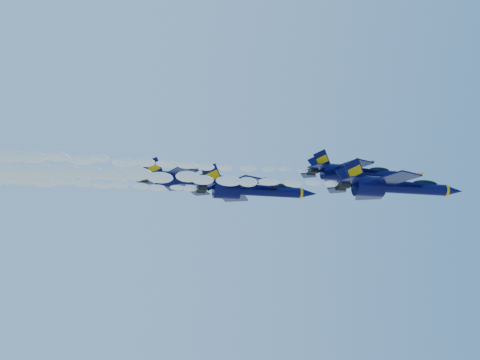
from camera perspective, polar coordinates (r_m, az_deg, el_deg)
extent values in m
cylinder|color=#060633|center=(85.44, 16.13, -0.79)|extent=(9.40, 1.57, 1.57)
ellipsoid|color=#060633|center=(82.59, 12.08, -0.59)|extent=(1.63, 2.82, 6.69)
cone|color=#060633|center=(88.40, 19.61, -0.98)|extent=(2.72, 1.57, 1.57)
cylinder|color=#E99D03|center=(87.76, 18.91, -0.94)|extent=(0.37, 1.63, 1.63)
ellipsoid|color=black|center=(86.47, 17.13, -0.35)|extent=(3.76, 1.22, 1.03)
cube|color=#E99D03|center=(86.39, 17.15, -0.55)|extent=(4.39, 1.04, 0.19)
cube|color=#060633|center=(79.75, 14.51, 0.15)|extent=(5.60, 6.64, 0.19)
cube|color=#060633|center=(87.04, 12.12, -1.34)|extent=(5.60, 6.64, 0.19)
cube|color=#E99D03|center=(80.43, 15.44, 0.16)|extent=(2.52, 5.23, 0.10)
cube|color=#E99D03|center=(87.66, 12.99, -1.32)|extent=(2.52, 5.23, 0.10)
cube|color=#060633|center=(81.17, 10.84, 0.79)|extent=(3.40, 1.08, 3.66)
cube|color=#060633|center=(83.11, 10.27, 0.37)|extent=(3.40, 1.08, 3.66)
cylinder|color=black|center=(80.59, 9.90, -0.37)|extent=(1.25, 1.15, 1.15)
cylinder|color=black|center=(81.80, 9.55, -0.62)|extent=(1.25, 1.15, 1.15)
cube|color=#E99D03|center=(84.25, 14.20, -0.15)|extent=(11.49, 0.37, 0.08)
ellipsoid|color=white|center=(75.92, -6.81, 0.28)|extent=(45.37, 2.04, 1.83)
cylinder|color=#060633|center=(89.78, 12.21, 0.56)|extent=(8.05, 1.34, 1.34)
ellipsoid|color=#060633|center=(87.67, 8.84, 0.75)|extent=(1.39, 2.41, 5.72)
cone|color=#060633|center=(91.97, 15.17, 0.36)|extent=(2.32, 1.34, 1.34)
cylinder|color=#E99D03|center=(91.50, 14.57, 0.40)|extent=(0.31, 1.39, 1.39)
ellipsoid|color=black|center=(90.58, 13.07, 0.91)|extent=(3.22, 1.05, 0.88)
cube|color=#E99D03|center=(90.51, 13.08, 0.75)|extent=(3.75, 0.89, 0.16)
cube|color=#060633|center=(85.09, 10.69, 1.39)|extent=(4.79, 5.68, 0.16)
cube|color=#060633|center=(91.44, 9.01, 0.09)|extent=(4.79, 5.68, 0.16)
cube|color=#E99D03|center=(85.59, 11.47, 1.39)|extent=(2.16, 4.48, 0.09)
cube|color=#E99D03|center=(91.91, 9.74, 0.10)|extent=(2.16, 4.48, 0.09)
cube|color=#060633|center=(86.58, 7.80, 1.88)|extent=(2.91, 0.92, 3.13)
cube|color=#060633|center=(88.26, 7.40, 1.52)|extent=(2.91, 0.92, 3.13)
cylinder|color=black|center=(86.10, 7.03, 0.96)|extent=(1.07, 0.98, 0.98)
cylinder|color=black|center=(87.16, 6.78, 0.74)|extent=(1.07, 0.98, 0.98)
cube|color=#E99D03|center=(88.94, 10.60, 1.09)|extent=(9.83, 0.31, 0.07)
ellipsoid|color=white|center=(82.32, -8.55, 1.64)|extent=(45.37, 1.74, 1.57)
cylinder|color=#060633|center=(98.73, 2.83, -1.09)|extent=(10.34, 1.72, 1.72)
ellipsoid|color=#060633|center=(97.19, -1.31, -0.90)|extent=(1.79, 3.10, 7.35)
cone|color=#060633|center=(100.58, 6.50, -1.28)|extent=(2.99, 1.72, 1.72)
cylinder|color=#E99D03|center=(100.16, 5.75, -1.24)|extent=(0.40, 1.79, 1.79)
ellipsoid|color=black|center=(99.45, 3.91, -0.67)|extent=(4.13, 1.34, 1.14)
cube|color=#E99D03|center=(99.37, 3.91, -0.86)|extent=(4.82, 1.15, 0.21)
cube|color=#060633|center=(93.26, 0.46, -0.22)|extent=(6.16, 7.30, 0.21)
cube|color=#060633|center=(101.95, -0.64, -1.58)|extent=(6.16, 7.30, 0.21)
cube|color=#E99D03|center=(93.63, 1.42, -0.20)|extent=(2.77, 5.75, 0.11)
cube|color=#E99D03|center=(102.29, 0.25, -1.57)|extent=(2.77, 5.75, 0.11)
cube|color=#060633|center=(96.12, -2.65, 0.39)|extent=(3.74, 1.18, 4.03)
cube|color=#060633|center=(98.40, -2.87, 0.00)|extent=(3.74, 1.18, 4.03)
cylinder|color=black|center=(95.84, -3.59, -0.69)|extent=(1.38, 1.26, 1.26)
cylinder|color=black|center=(97.27, -3.71, -0.92)|extent=(1.38, 1.26, 1.26)
cube|color=#E99D03|center=(98.18, 0.87, -0.48)|extent=(12.63, 0.40, 0.09)
ellipsoid|color=white|center=(96.15, -17.50, -0.17)|extent=(45.37, 2.24, 2.02)
cylinder|color=#060633|center=(104.90, -3.35, -0.11)|extent=(9.47, 1.58, 1.58)
ellipsoid|color=#060633|center=(104.17, -6.96, 0.06)|extent=(1.64, 2.84, 6.73)
cone|color=#060633|center=(105.93, -0.09, -0.30)|extent=(2.74, 1.58, 1.58)
cylinder|color=#E99D03|center=(105.69, -0.76, -0.26)|extent=(0.37, 1.64, 1.64)
ellipsoid|color=black|center=(105.38, -2.39, 0.25)|extent=(3.79, 1.23, 1.04)
cube|color=#E99D03|center=(105.30, -2.39, 0.08)|extent=(4.42, 1.05, 0.19)
cube|color=#060633|center=(100.33, -5.67, 0.68)|extent=(5.64, 6.69, 0.19)
cube|color=#060633|center=(108.38, -6.16, -0.57)|extent=(5.64, 6.69, 0.19)
cube|color=#E99D03|center=(100.51, -4.83, 0.69)|extent=(2.54, 5.27, 0.11)
cube|color=#E99D03|center=(108.56, -5.39, -0.55)|extent=(2.54, 5.27, 0.11)
cube|color=#060633|center=(103.42, -8.15, 1.17)|extent=(3.43, 1.08, 3.69)
cube|color=#060633|center=(105.53, -8.24, 0.82)|extent=(3.43, 1.08, 3.69)
cylinder|color=black|center=(103.28, -8.96, 0.25)|extent=(1.26, 1.16, 1.16)
cylinder|color=black|center=(104.60, -9.00, 0.05)|extent=(1.26, 1.16, 1.16)
cube|color=#E99D03|center=(104.74, -5.05, 0.42)|extent=(11.57, 0.37, 0.08)
ellipsoid|color=white|center=(105.49, -21.67, 0.73)|extent=(45.37, 2.05, 1.85)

